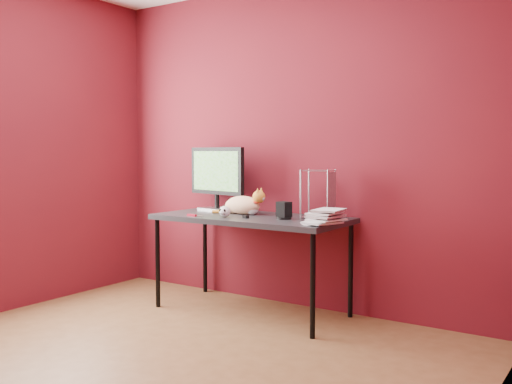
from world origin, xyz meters
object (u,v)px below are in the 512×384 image
Objects in this scene: monitor at (217,175)px; desk at (251,222)px; skull_mug at (225,212)px; cat at (243,205)px; speaker at (284,211)px; book_stack at (316,135)px.

desk is at bearing -10.68° from monitor.
monitor is (-0.47, 0.18, 0.35)m from desk.
cat is at bearing 83.29° from skull_mug.
speaker is at bearing -11.61° from cat.
book_stack reaches higher than cat.
desk is 0.61m from monitor.
cat is at bearing 165.02° from book_stack.
speaker is at bearing 10.85° from skull_mug.
skull_mug is 0.07× the size of book_stack.
desk is at bearing -173.82° from speaker.
book_stack reaches higher than skull_mug.
skull_mug reaches higher than desk.
book_stack is at bearing -5.70° from monitor.
cat is at bearing -7.84° from monitor.
skull_mug is (-0.11, -0.19, 0.09)m from desk.
monitor reaches higher than skull_mug.
desk is 1.24× the size of book_stack.
monitor is at bearing 177.44° from speaker.
monitor is at bearing 159.03° from desk.
book_stack is (0.75, -0.20, 0.53)m from cat.
cat is 0.45m from speaker.
cat reaches higher than desk.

